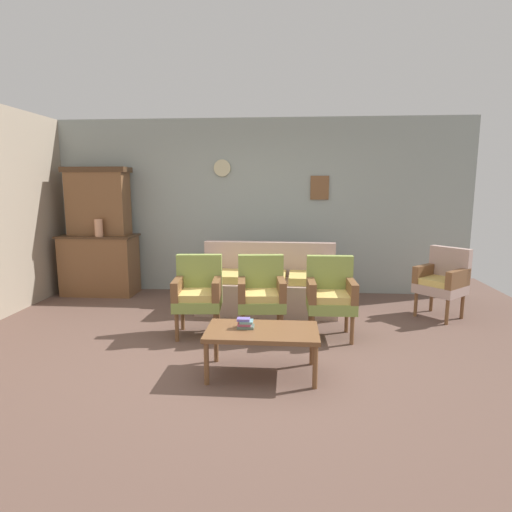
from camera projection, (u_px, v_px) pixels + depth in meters
The scene contains 12 objects.
ground_plane at pixel (244, 355), 4.25m from camera, with size 7.68×7.68×0.00m, color brown.
wall_back_with_decor at pixel (261, 207), 6.61m from camera, with size 6.40×0.09×2.70m.
side_cabinet at pixel (100, 265), 6.57m from camera, with size 1.16×0.55×0.93m.
cabinet_upper_hutch at pixel (98, 201), 6.48m from camera, with size 0.99×0.38×1.03m.
vase_on_cabinet at pixel (99, 228), 6.29m from camera, with size 0.12×0.12×0.26m, color tan.
floral_couch at pixel (268, 286), 5.77m from camera, with size 1.87×0.86×0.90m.
armchair_by_doorway at pixel (198, 291), 4.78m from camera, with size 0.56×0.53×0.90m.
armchair_near_couch_end at pixel (261, 292), 4.76m from camera, with size 0.57×0.54×0.90m.
armchair_row_middle at pixel (331, 293), 4.70m from camera, with size 0.53×0.50×0.90m.
wingback_chair_by_fireplace at pixel (443, 279), 5.40m from camera, with size 0.71×0.71×0.90m.
coffee_table at pixel (262, 334), 3.76m from camera, with size 1.00×0.56×0.42m.
book_stack_on_table at pixel (245, 323), 3.79m from camera, with size 0.15×0.11×0.09m.
Camera 1 is at (0.43, -4.00, 1.69)m, focal length 29.59 mm.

